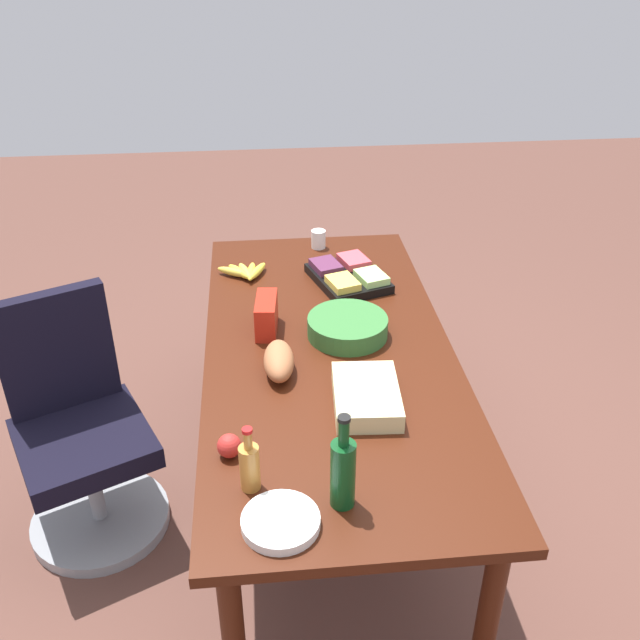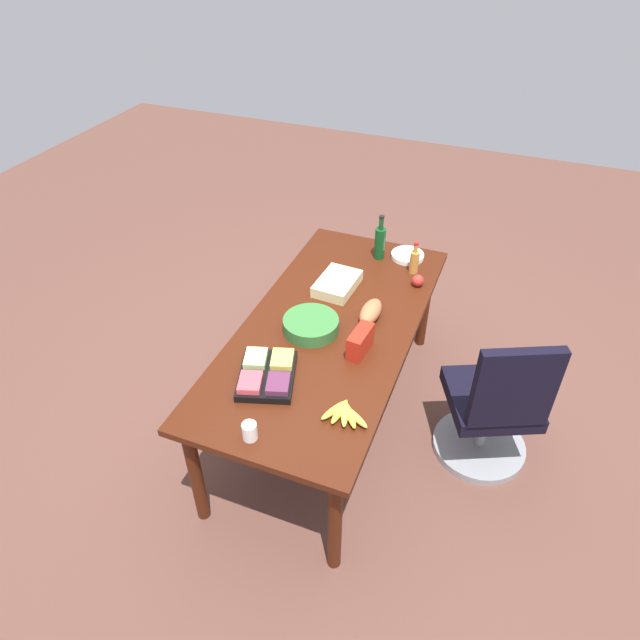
{
  "view_description": "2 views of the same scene",
  "coord_description": "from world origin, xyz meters",
  "px_view_note": "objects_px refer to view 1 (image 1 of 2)",
  "views": [
    {
      "loc": [
        -2.26,
        0.26,
        2.25
      ],
      "look_at": [
        0.11,
        0.02,
        0.83
      ],
      "focal_mm": 39.6,
      "sensor_mm": 36.0,
      "label": 1
    },
    {
      "loc": [
        2.4,
        0.88,
        2.81
      ],
      "look_at": [
        0.09,
        -0.03,
        0.86
      ],
      "focal_mm": 31.9,
      "sensor_mm": 36.0,
      "label": 2
    }
  ],
  "objects_px": {
    "sheet_cake": "(366,396)",
    "apple_red": "(229,446)",
    "chip_bag_red": "(266,315)",
    "salad_bowl": "(348,327)",
    "bread_loaf": "(279,361)",
    "banana_bunch": "(245,272)",
    "paper_plate_stack": "(281,522)",
    "paper_cup": "(318,239)",
    "dressing_bottle": "(250,465)",
    "fruit_platter": "(348,276)",
    "wine_bottle": "(343,471)",
    "office_chair": "(83,446)",
    "conference_table": "(329,365)"
  },
  "relations": [
    {
      "from": "sheet_cake",
      "to": "apple_red",
      "type": "height_order",
      "value": "apple_red"
    },
    {
      "from": "chip_bag_red",
      "to": "salad_bowl",
      "type": "relative_size",
      "value": 0.63
    },
    {
      "from": "salad_bowl",
      "to": "bread_loaf",
      "type": "distance_m",
      "value": 0.36
    },
    {
      "from": "sheet_cake",
      "to": "banana_bunch",
      "type": "height_order",
      "value": "sheet_cake"
    },
    {
      "from": "paper_plate_stack",
      "to": "paper_cup",
      "type": "bearing_deg",
      "value": -8.9
    },
    {
      "from": "bread_loaf",
      "to": "dressing_bottle",
      "type": "bearing_deg",
      "value": 169.0
    },
    {
      "from": "fruit_platter",
      "to": "dressing_bottle",
      "type": "height_order",
      "value": "dressing_bottle"
    },
    {
      "from": "chip_bag_red",
      "to": "apple_red",
      "type": "distance_m",
      "value": 0.74
    },
    {
      "from": "bread_loaf",
      "to": "fruit_platter",
      "type": "bearing_deg",
      "value": -27.17
    },
    {
      "from": "chip_bag_red",
      "to": "bread_loaf",
      "type": "xyz_separation_m",
      "value": [
        -0.3,
        -0.03,
        -0.02
      ]
    },
    {
      "from": "salad_bowl",
      "to": "apple_red",
      "type": "distance_m",
      "value": 0.8
    },
    {
      "from": "paper_plate_stack",
      "to": "fruit_platter",
      "type": "bearing_deg",
      "value": -15.01
    },
    {
      "from": "chip_bag_red",
      "to": "wine_bottle",
      "type": "xyz_separation_m",
      "value": [
        -0.96,
        -0.18,
        0.05
      ]
    },
    {
      "from": "office_chair",
      "to": "paper_plate_stack",
      "type": "height_order",
      "value": "office_chair"
    },
    {
      "from": "bread_loaf",
      "to": "wine_bottle",
      "type": "xyz_separation_m",
      "value": [
        -0.67,
        -0.15,
        0.07
      ]
    },
    {
      "from": "bread_loaf",
      "to": "apple_red",
      "type": "xyz_separation_m",
      "value": [
        -0.43,
        0.17,
        -0.01
      ]
    },
    {
      "from": "banana_bunch",
      "to": "wine_bottle",
      "type": "bearing_deg",
      "value": -169.68
    },
    {
      "from": "conference_table",
      "to": "banana_bunch",
      "type": "bearing_deg",
      "value": 26.34
    },
    {
      "from": "office_chair",
      "to": "paper_cup",
      "type": "height_order",
      "value": "office_chair"
    },
    {
      "from": "conference_table",
      "to": "chip_bag_red",
      "type": "xyz_separation_m",
      "value": [
        0.16,
        0.23,
        0.15
      ]
    },
    {
      "from": "fruit_platter",
      "to": "paper_cup",
      "type": "bearing_deg",
      "value": 14.24
    },
    {
      "from": "fruit_platter",
      "to": "office_chair",
      "type": "bearing_deg",
      "value": 116.43
    },
    {
      "from": "banana_bunch",
      "to": "apple_red",
      "type": "xyz_separation_m",
      "value": [
        -1.21,
        0.06,
        0.01
      ]
    },
    {
      "from": "paper_cup",
      "to": "banana_bunch",
      "type": "bearing_deg",
      "value": 127.54
    },
    {
      "from": "paper_plate_stack",
      "to": "banana_bunch",
      "type": "height_order",
      "value": "banana_bunch"
    },
    {
      "from": "fruit_platter",
      "to": "wine_bottle",
      "type": "height_order",
      "value": "wine_bottle"
    },
    {
      "from": "office_chair",
      "to": "banana_bunch",
      "type": "xyz_separation_m",
      "value": [
        0.67,
        -0.67,
        0.4
      ]
    },
    {
      "from": "chip_bag_red",
      "to": "paper_cup",
      "type": "relative_size",
      "value": 2.22
    },
    {
      "from": "paper_plate_stack",
      "to": "dressing_bottle",
      "type": "bearing_deg",
      "value": 26.65
    },
    {
      "from": "office_chair",
      "to": "conference_table",
      "type": "bearing_deg",
      "value": -88.14
    },
    {
      "from": "fruit_platter",
      "to": "apple_red",
      "type": "distance_m",
      "value": 1.22
    },
    {
      "from": "sheet_cake",
      "to": "dressing_bottle",
      "type": "height_order",
      "value": "dressing_bottle"
    },
    {
      "from": "sheet_cake",
      "to": "banana_bunch",
      "type": "xyz_separation_m",
      "value": [
        1.0,
        0.4,
        -0.01
      ]
    },
    {
      "from": "sheet_cake",
      "to": "banana_bunch",
      "type": "distance_m",
      "value": 1.07
    },
    {
      "from": "chip_bag_red",
      "to": "banana_bunch",
      "type": "distance_m",
      "value": 0.49
    },
    {
      "from": "office_chair",
      "to": "salad_bowl",
      "type": "xyz_separation_m",
      "value": [
        0.12,
        -1.07,
        0.42
      ]
    },
    {
      "from": "sheet_cake",
      "to": "chip_bag_red",
      "type": "xyz_separation_m",
      "value": [
        0.52,
        0.32,
        0.03
      ]
    },
    {
      "from": "paper_plate_stack",
      "to": "wine_bottle",
      "type": "distance_m",
      "value": 0.22
    },
    {
      "from": "paper_plate_stack",
      "to": "banana_bunch",
      "type": "distance_m",
      "value": 1.51
    },
    {
      "from": "salad_bowl",
      "to": "banana_bunch",
      "type": "xyz_separation_m",
      "value": [
        0.55,
        0.4,
        -0.01
      ]
    },
    {
      "from": "apple_red",
      "to": "fruit_platter",
      "type": "bearing_deg",
      "value": -25.2
    },
    {
      "from": "bread_loaf",
      "to": "apple_red",
      "type": "height_order",
      "value": "bread_loaf"
    },
    {
      "from": "office_chair",
      "to": "wine_bottle",
      "type": "relative_size",
      "value": 3.19
    },
    {
      "from": "conference_table",
      "to": "sheet_cake",
      "type": "height_order",
      "value": "sheet_cake"
    },
    {
      "from": "banana_bunch",
      "to": "wine_bottle",
      "type": "distance_m",
      "value": 1.47
    },
    {
      "from": "office_chair",
      "to": "apple_red",
      "type": "height_order",
      "value": "office_chair"
    },
    {
      "from": "office_chair",
      "to": "dressing_bottle",
      "type": "bearing_deg",
      "value": -135.51
    },
    {
      "from": "dressing_bottle",
      "to": "chip_bag_red",
      "type": "bearing_deg",
      "value": -5.12
    },
    {
      "from": "office_chair",
      "to": "dressing_bottle",
      "type": "height_order",
      "value": "office_chair"
    },
    {
      "from": "sheet_cake",
      "to": "office_chair",
      "type": "bearing_deg",
      "value": 72.9
    }
  ]
}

